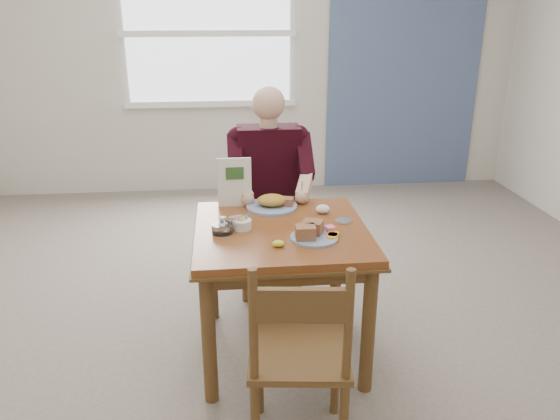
{
  "coord_description": "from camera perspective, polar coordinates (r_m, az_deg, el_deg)",
  "views": [
    {
      "loc": [
        -0.28,
        -2.64,
        1.84
      ],
      "look_at": [
        -0.01,
        0.0,
        0.85
      ],
      "focal_mm": 35.0,
      "sensor_mm": 36.0,
      "label": 1
    }
  ],
  "objects": [
    {
      "name": "near_plate",
      "position": [
        2.74,
        3.41,
        -2.39
      ],
      "size": [
        0.28,
        0.28,
        0.08
      ],
      "color": "white",
      "rests_on": "table"
    },
    {
      "name": "floor",
      "position": [
        3.23,
        0.12,
        -14.3
      ],
      "size": [
        6.0,
        6.0,
        0.0
      ],
      "primitive_type": "plane",
      "color": "#635950",
      "rests_on": "ground"
    },
    {
      "name": "menu",
      "position": [
        3.15,
        -4.79,
        2.92
      ],
      "size": [
        0.2,
        0.02,
        0.29
      ],
      "color": "white",
      "rests_on": "table"
    },
    {
      "name": "wall_back",
      "position": [
        5.66,
        -3.21,
        15.96
      ],
      "size": [
        5.5,
        0.0,
        5.5
      ],
      "primitive_type": "plane",
      "rotation": [
        1.57,
        0.0,
        0.0
      ],
      "color": "beige",
      "rests_on": "ground"
    },
    {
      "name": "chair_near",
      "position": [
        2.35,
        2.02,
        -15.06
      ],
      "size": [
        0.46,
        0.46,
        0.95
      ],
      "color": "brown",
      "rests_on": "ground"
    },
    {
      "name": "window",
      "position": [
        5.61,
        -7.52,
        17.83
      ],
      "size": [
        1.72,
        0.04,
        1.42
      ],
      "color": "white",
      "rests_on": "wall_back"
    },
    {
      "name": "metal_dish",
      "position": [
        2.97,
        6.63,
        -1.15
      ],
      "size": [
        0.1,
        0.1,
        0.01
      ],
      "primitive_type": "cylinder",
      "rotation": [
        0.0,
        0.0,
        0.17
      ],
      "color": "silver",
      "rests_on": "table"
    },
    {
      "name": "creamer",
      "position": [
        2.82,
        -6.05,
        -1.91
      ],
      "size": [
        0.12,
        0.12,
        0.05
      ],
      "color": "white",
      "rests_on": "table"
    },
    {
      "name": "chair_far",
      "position": [
        3.71,
        -1.18,
        -1.12
      ],
      "size": [
        0.42,
        0.42,
        0.95
      ],
      "color": "brown",
      "rests_on": "ground"
    },
    {
      "name": "napkin",
      "position": [
        3.08,
        4.48,
        0.1
      ],
      "size": [
        0.1,
        0.09,
        0.05
      ],
      "primitive_type": "ellipsoid",
      "rotation": [
        0.0,
        0.0,
        -0.42
      ],
      "color": "white",
      "rests_on": "table"
    },
    {
      "name": "diner",
      "position": [
        3.51,
        -1.09,
        3.38
      ],
      "size": [
        0.53,
        0.56,
        1.39
      ],
      "color": "tan",
      "rests_on": "chair_far"
    },
    {
      "name": "table",
      "position": [
        2.92,
        0.13,
        -3.94
      ],
      "size": [
        0.92,
        0.92,
        0.75
      ],
      "color": "brown",
      "rests_on": "ground"
    },
    {
      "name": "accent_panel",
      "position": [
        5.94,
        13.01,
        15.7
      ],
      "size": [
        1.6,
        0.02,
        2.8
      ],
      "primitive_type": "cube",
      "color": "#485C85",
      "rests_on": "ground"
    },
    {
      "name": "far_plate",
      "position": [
        3.15,
        -0.75,
        0.73
      ],
      "size": [
        0.37,
        0.37,
        0.08
      ],
      "color": "white",
      "rests_on": "table"
    },
    {
      "name": "lemon_wedge",
      "position": [
        2.65,
        -0.16,
        -3.53
      ],
      "size": [
        0.07,
        0.06,
        0.03
      ],
      "primitive_type": "ellipsoid",
      "rotation": [
        0.0,
        0.0,
        0.37
      ],
      "color": "yellow",
      "rests_on": "table"
    },
    {
      "name": "caddy",
      "position": [
        2.86,
        -4.0,
        -1.5
      ],
      "size": [
        0.11,
        0.11,
        0.07
      ],
      "color": "white",
      "rests_on": "table"
    },
    {
      "name": "shakers",
      "position": [
        2.84,
        -5.46,
        -1.43
      ],
      "size": [
        0.08,
        0.04,
        0.08
      ],
      "color": "white",
      "rests_on": "table"
    }
  ]
}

